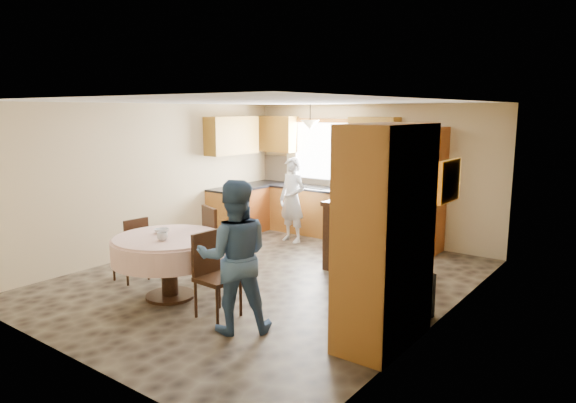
{
  "coord_description": "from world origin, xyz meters",
  "views": [
    {
      "loc": [
        4.46,
        -5.47,
        2.39
      ],
      "look_at": [
        0.13,
        0.3,
        1.1
      ],
      "focal_mm": 32.0,
      "sensor_mm": 36.0,
      "label": 1
    }
  ],
  "objects_px": {
    "chair_left": "(133,246)",
    "sideboard": "(370,241)",
    "dining_table": "(169,250)",
    "person_dining": "(234,257)",
    "cupboard": "(385,236)",
    "chair_back": "(218,239)",
    "chair_right": "(213,270)",
    "oven_tower": "(422,190)",
    "person_sink": "(292,200)"
  },
  "relations": [
    {
      "from": "sideboard",
      "to": "person_sink",
      "type": "distance_m",
      "value": 2.24
    },
    {
      "from": "cupboard",
      "to": "oven_tower",
      "type": "bearing_deg",
      "value": 106.86
    },
    {
      "from": "chair_left",
      "to": "sideboard",
      "type": "bearing_deg",
      "value": 135.75
    },
    {
      "from": "person_dining",
      "to": "chair_right",
      "type": "bearing_deg",
      "value": -61.36
    },
    {
      "from": "dining_table",
      "to": "sideboard",
      "type": "bearing_deg",
      "value": 56.48
    },
    {
      "from": "sideboard",
      "to": "chair_left",
      "type": "distance_m",
      "value": 3.39
    },
    {
      "from": "dining_table",
      "to": "chair_right",
      "type": "xyz_separation_m",
      "value": [
        0.87,
        -0.08,
        -0.09
      ]
    },
    {
      "from": "sideboard",
      "to": "person_sink",
      "type": "bearing_deg",
      "value": 157.54
    },
    {
      "from": "sideboard",
      "to": "chair_right",
      "type": "xyz_separation_m",
      "value": [
        -0.73,
        -2.49,
        0.06
      ]
    },
    {
      "from": "oven_tower",
      "to": "person_sink",
      "type": "bearing_deg",
      "value": -161.07
    },
    {
      "from": "dining_table",
      "to": "chair_left",
      "type": "distance_m",
      "value": 0.92
    },
    {
      "from": "cupboard",
      "to": "person_sink",
      "type": "xyz_separation_m",
      "value": [
        -3.23,
        2.79,
        -0.35
      ]
    },
    {
      "from": "chair_back",
      "to": "person_dining",
      "type": "distance_m",
      "value": 1.76
    },
    {
      "from": "chair_right",
      "to": "chair_left",
      "type": "bearing_deg",
      "value": 86.59
    },
    {
      "from": "chair_right",
      "to": "chair_back",
      "type": "bearing_deg",
      "value": 44.74
    },
    {
      "from": "person_sink",
      "to": "person_dining",
      "type": "height_order",
      "value": "person_dining"
    },
    {
      "from": "chair_left",
      "to": "person_sink",
      "type": "height_order",
      "value": "person_sink"
    },
    {
      "from": "oven_tower",
      "to": "person_dining",
      "type": "height_order",
      "value": "oven_tower"
    },
    {
      "from": "cupboard",
      "to": "chair_back",
      "type": "relative_size",
      "value": 2.11
    },
    {
      "from": "chair_back",
      "to": "person_sink",
      "type": "xyz_separation_m",
      "value": [
        -0.46,
        2.39,
        0.18
      ]
    },
    {
      "from": "chair_back",
      "to": "person_dining",
      "type": "height_order",
      "value": "person_dining"
    },
    {
      "from": "person_sink",
      "to": "chair_left",
      "type": "bearing_deg",
      "value": -91.54
    },
    {
      "from": "oven_tower",
      "to": "dining_table",
      "type": "relative_size",
      "value": 1.49
    },
    {
      "from": "cupboard",
      "to": "chair_right",
      "type": "xyz_separation_m",
      "value": [
        -1.91,
        -0.56,
        -0.58
      ]
    },
    {
      "from": "cupboard",
      "to": "person_dining",
      "type": "xyz_separation_m",
      "value": [
        -1.42,
        -0.71,
        -0.29
      ]
    },
    {
      "from": "person_sink",
      "to": "sideboard",
      "type": "bearing_deg",
      "value": -16.11
    },
    {
      "from": "oven_tower",
      "to": "dining_table",
      "type": "distance_m",
      "value": 4.38
    },
    {
      "from": "chair_back",
      "to": "cupboard",
      "type": "bearing_deg",
      "value": -166.7
    },
    {
      "from": "sideboard",
      "to": "chair_right",
      "type": "bearing_deg",
      "value": -106.04
    },
    {
      "from": "cupboard",
      "to": "person_sink",
      "type": "height_order",
      "value": "cupboard"
    },
    {
      "from": "cupboard",
      "to": "chair_left",
      "type": "xyz_separation_m",
      "value": [
        -3.68,
        -0.36,
        -0.63
      ]
    },
    {
      "from": "cupboard",
      "to": "person_dining",
      "type": "bearing_deg",
      "value": -153.4
    },
    {
      "from": "chair_right",
      "to": "person_dining",
      "type": "relative_size",
      "value": 0.59
    },
    {
      "from": "dining_table",
      "to": "person_dining",
      "type": "xyz_separation_m",
      "value": [
        1.36,
        -0.23,
        0.2
      ]
    },
    {
      "from": "dining_table",
      "to": "person_dining",
      "type": "distance_m",
      "value": 1.39
    },
    {
      "from": "chair_right",
      "to": "person_dining",
      "type": "distance_m",
      "value": 0.59
    },
    {
      "from": "dining_table",
      "to": "cupboard",
      "type": "bearing_deg",
      "value": 9.77
    },
    {
      "from": "chair_back",
      "to": "dining_table",
      "type": "bearing_deg",
      "value": 110.7
    },
    {
      "from": "chair_left",
      "to": "chair_back",
      "type": "relative_size",
      "value": 0.85
    },
    {
      "from": "chair_left",
      "to": "chair_back",
      "type": "xyz_separation_m",
      "value": [
        0.92,
        0.76,
        0.09
      ]
    },
    {
      "from": "chair_left",
      "to": "chair_right",
      "type": "height_order",
      "value": "chair_right"
    },
    {
      "from": "oven_tower",
      "to": "chair_back",
      "type": "xyz_separation_m",
      "value": [
        -1.7,
        -3.13,
        -0.47
      ]
    },
    {
      "from": "chair_left",
      "to": "person_dining",
      "type": "xyz_separation_m",
      "value": [
        2.26,
        -0.35,
        0.33
      ]
    },
    {
      "from": "cupboard",
      "to": "chair_back",
      "type": "height_order",
      "value": "cupboard"
    },
    {
      "from": "dining_table",
      "to": "person_dining",
      "type": "bearing_deg",
      "value": -9.72
    },
    {
      "from": "dining_table",
      "to": "chair_back",
      "type": "relative_size",
      "value": 1.33
    },
    {
      "from": "sideboard",
      "to": "chair_left",
      "type": "bearing_deg",
      "value": -137.17
    },
    {
      "from": "dining_table",
      "to": "chair_left",
      "type": "xyz_separation_m",
      "value": [
        -0.9,
        0.12,
        -0.13
      ]
    },
    {
      "from": "chair_left",
      "to": "chair_back",
      "type": "distance_m",
      "value": 1.19
    },
    {
      "from": "cupboard",
      "to": "dining_table",
      "type": "bearing_deg",
      "value": -170.23
    }
  ]
}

